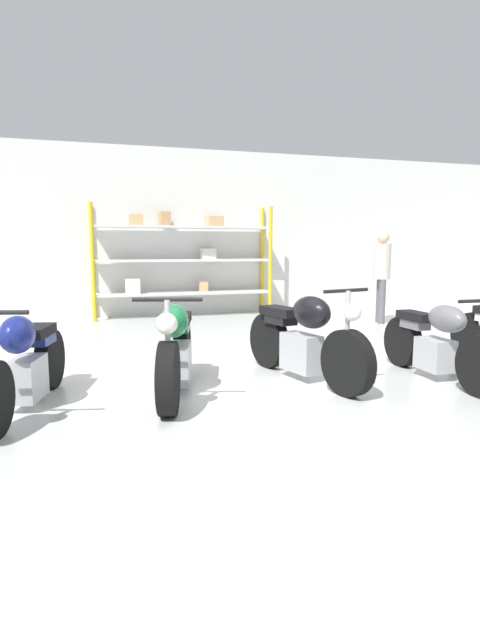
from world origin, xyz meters
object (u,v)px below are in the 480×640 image
(shelving_rack, at_px, (182,257))
(motorcycle_grey, at_px, (439,343))
(motorcycle_green, at_px, (176,351))
(motorcycle_blue, at_px, (24,363))
(person_browsing, at_px, (382,269))
(motorcycle_black, at_px, (304,338))

(shelving_rack, bearing_deg, motorcycle_grey, -73.35)
(shelving_rack, height_order, motorcycle_green, shelving_rack)
(shelving_rack, bearing_deg, motorcycle_blue, -113.26)
(motorcycle_blue, distance_m, person_browsing, 7.19)
(shelving_rack, bearing_deg, motorcycle_black, -86.38)
(motorcycle_blue, bearing_deg, motorcycle_green, 108.50)
(motorcycle_blue, bearing_deg, person_browsing, 135.02)
(shelving_rack, distance_m, motorcycle_green, 5.89)
(motorcycle_green, bearing_deg, motorcycle_blue, -69.56)
(motorcycle_blue, distance_m, motorcycle_green, 1.43)
(shelving_rack, xyz_separation_m, person_browsing, (3.57, -2.09, -0.22))
(person_browsing, bearing_deg, motorcycle_green, 54.09)
(shelving_rack, height_order, motorcycle_black, shelving_rack)
(motorcycle_blue, distance_m, motorcycle_black, 2.88)
(motorcycle_black, bearing_deg, motorcycle_green, -99.85)
(motorcycle_green, distance_m, motorcycle_black, 1.46)
(person_browsing, bearing_deg, motorcycle_black, 63.92)
(motorcycle_grey, bearing_deg, shelving_rack, -162.26)
(shelving_rack, relative_size, motorcycle_black, 1.86)
(shelving_rack, xyz_separation_m, motorcycle_grey, (1.81, -6.06, -0.86))
(shelving_rack, xyz_separation_m, motorcycle_black, (0.36, -5.63, -0.81))
(motorcycle_blue, xyz_separation_m, motorcycle_grey, (4.33, -0.20, -0.01))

